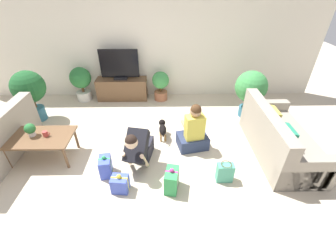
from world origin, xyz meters
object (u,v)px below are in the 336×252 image
at_px(tv_console, 122,89).
at_px(potted_plant_corner_right, 251,89).
at_px(person_kneeling, 139,147).
at_px(tv, 119,66).
at_px(gift_bag_a, 225,172).
at_px(tabletop_plant, 30,129).
at_px(person_sitting, 193,132).
at_px(coffee_table, 40,139).
at_px(potted_plant_back_right, 161,84).
at_px(gift_box_c, 106,166).
at_px(dog, 163,128).
at_px(gift_box_b, 172,180).
at_px(gift_box_a, 120,184).
at_px(potted_plant_back_left, 81,81).
at_px(sofa_right, 278,139).
at_px(mug, 45,134).
at_px(potted_plant_corner_left, 29,90).

relative_size(tv_console, potted_plant_corner_right, 1.19).
bearing_deg(tv_console, person_kneeling, -75.11).
relative_size(tv, gift_bag_a, 2.70).
bearing_deg(tabletop_plant, person_kneeling, -6.80).
relative_size(potted_plant_corner_right, person_sitting, 1.14).
bearing_deg(tabletop_plant, coffee_table, -15.44).
bearing_deg(potted_plant_corner_right, potted_plant_back_right, 156.72).
bearing_deg(person_kneeling, gift_box_c, -144.27).
xyz_separation_m(dog, gift_box_b, (0.14, -1.28, -0.03)).
bearing_deg(coffee_table, gift_box_c, -19.96).
bearing_deg(potted_plant_back_right, tv, 177.01).
xyz_separation_m(person_kneeling, gift_box_c, (-0.51, -0.23, -0.18)).
bearing_deg(person_kneeling, gift_box_b, -35.50).
bearing_deg(tv, dog, -58.47).
relative_size(potted_plant_back_right, tabletop_plant, 3.22).
relative_size(gift_box_a, gift_bag_a, 0.94).
height_order(person_kneeling, gift_box_c, person_kneeling).
bearing_deg(person_sitting, dog, -41.74).
xyz_separation_m(tv_console, person_kneeling, (0.63, -2.38, 0.08)).
relative_size(tv, person_kneeling, 1.09).
relative_size(tv, potted_plant_back_left, 1.09).
bearing_deg(person_sitting, gift_box_c, 12.62).
xyz_separation_m(coffee_table, potted_plant_back_right, (1.96, 2.15, 0.01)).
height_order(tv, gift_box_c, tv).
distance_m(tv, gift_box_a, 3.05).
xyz_separation_m(sofa_right, potted_plant_corner_right, (-0.14, 1.25, 0.36)).
distance_m(person_sitting, dog, 0.64).
bearing_deg(gift_box_c, person_kneeling, 24.60).
xyz_separation_m(potted_plant_back_left, potted_plant_corner_right, (3.82, -0.82, 0.15)).
bearing_deg(sofa_right, tabletop_plant, 90.74).
height_order(dog, gift_box_a, gift_box_a).
relative_size(potted_plant_corner_right, gift_box_c, 2.74).
bearing_deg(sofa_right, potted_plant_back_left, 62.47).
distance_m(person_sitting, tabletop_plant, 2.69).
bearing_deg(tv_console, gift_box_c, -87.28).
distance_m(potted_plant_back_right, gift_bag_a, 2.91).
bearing_deg(gift_box_c, mug, 157.40).
xyz_separation_m(potted_plant_back_right, person_kneeling, (-0.33, -2.33, -0.07)).
height_order(person_kneeling, gift_box_a, person_kneeling).
distance_m(coffee_table, gift_box_b, 2.28).
distance_m(gift_box_b, gift_bag_a, 0.82).
bearing_deg(coffee_table, person_sitting, 5.34).
distance_m(person_kneeling, gift_bag_a, 1.39).
bearing_deg(potted_plant_corner_right, person_kneeling, -145.86).
distance_m(tv_console, person_kneeling, 2.46).
bearing_deg(person_kneeling, dog, 73.86).
bearing_deg(potted_plant_back_right, tv_console, 177.01).
xyz_separation_m(potted_plant_back_right, dog, (0.05, -1.60, -0.21)).
bearing_deg(gift_box_c, potted_plant_corner_left, 137.49).
relative_size(potted_plant_corner_right, tabletop_plant, 4.60).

